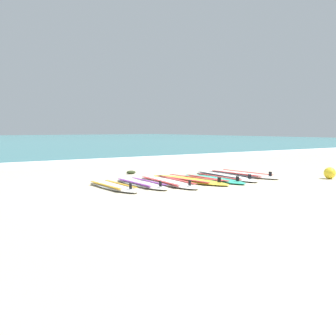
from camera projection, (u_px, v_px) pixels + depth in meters
name	position (u px, v px, depth m)	size (l,w,h in m)	color
ground_plane	(199.00, 180.00, 9.51)	(80.00, 80.00, 0.00)	#C1B599
wave_foam_strip	(97.00, 161.00, 14.35)	(80.00, 0.90, 0.11)	white
surfboard_0	(113.00, 186.00, 8.19)	(0.49, 1.92, 0.18)	white
surfboard_1	(141.00, 183.00, 8.61)	(0.57, 2.08, 0.18)	silver
surfboard_2	(168.00, 182.00, 8.87)	(0.82, 2.43, 0.18)	silver
surfboard_3	(188.00, 180.00, 9.23)	(0.93, 2.48, 0.18)	yellow
surfboard_4	(213.00, 179.00, 9.42)	(0.54, 2.12, 0.18)	#2DB793
surfboard_5	(225.00, 176.00, 9.94)	(0.83, 2.45, 0.18)	white
surfboard_6	(241.00, 174.00, 10.39)	(0.74, 2.44, 0.18)	silver
beach_ball	(330.00, 173.00, 9.68)	(0.28, 0.28, 0.28)	yellow
seaweed_clump_near_shoreline	(131.00, 172.00, 10.74)	(0.26, 0.21, 0.09)	#2D381E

